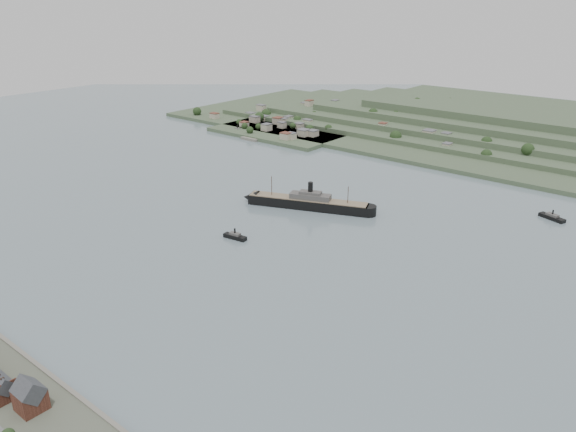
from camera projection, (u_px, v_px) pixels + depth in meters
The scene contains 7 objects.
ground at pixel (265, 252), 348.41m from camera, with size 1400.00×1400.00×0.00m, color slate.
gabled_building at pixel (30, 396), 211.60m from camera, with size 10.40×10.18×14.09m.
far_peninsula at pixel (525, 130), 609.13m from camera, with size 760.00×309.00×30.00m.
steamship at pixel (305, 202), 419.31m from camera, with size 98.60×47.78×24.81m.
tugboat at pixel (235, 236), 367.17m from camera, with size 16.90×6.59×7.40m.
ferry_west at pixel (237, 130), 653.75m from camera, with size 20.94×11.92×7.58m.
ferry_east at pixel (552, 217), 399.04m from camera, with size 19.65×11.60×7.13m.
Camera 1 is at (212.12, -234.13, 149.31)m, focal length 35.00 mm.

